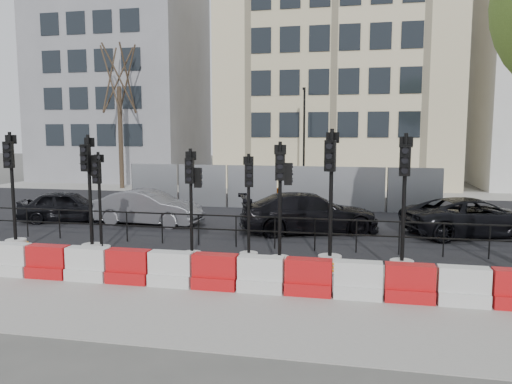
% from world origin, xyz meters
% --- Properties ---
extents(ground, '(120.00, 120.00, 0.00)m').
position_xyz_m(ground, '(0.00, 0.00, 0.00)').
color(ground, '#51514C').
rests_on(ground, ground).
extents(sidewalk_near, '(40.00, 6.00, 0.02)m').
position_xyz_m(sidewalk_near, '(0.00, -3.00, 0.01)').
color(sidewalk_near, gray).
rests_on(sidewalk_near, ground).
extents(road, '(40.00, 14.00, 0.03)m').
position_xyz_m(road, '(0.00, 7.00, 0.01)').
color(road, black).
rests_on(road, ground).
extents(sidewalk_far, '(40.00, 4.00, 0.02)m').
position_xyz_m(sidewalk_far, '(0.00, 16.00, 0.01)').
color(sidewalk_far, gray).
rests_on(sidewalk_far, ground).
extents(building_grey, '(11.00, 9.06, 14.00)m').
position_xyz_m(building_grey, '(-14.00, 21.99, 7.00)').
color(building_grey, gray).
rests_on(building_grey, ground).
extents(building_cream, '(15.00, 10.06, 18.00)m').
position_xyz_m(building_cream, '(2.00, 21.99, 9.00)').
color(building_cream, beige).
rests_on(building_cream, ground).
extents(kerb_railing, '(18.00, 0.04, 1.00)m').
position_xyz_m(kerb_railing, '(0.00, 1.20, 0.69)').
color(kerb_railing, black).
rests_on(kerb_railing, ground).
extents(heras_fencing, '(14.33, 1.72, 2.00)m').
position_xyz_m(heras_fencing, '(-0.01, 9.80, 0.68)').
color(heras_fencing, gray).
rests_on(heras_fencing, ground).
extents(lamp_post_far, '(0.12, 0.56, 6.00)m').
position_xyz_m(lamp_post_far, '(0.50, 14.98, 3.22)').
color(lamp_post_far, black).
rests_on(lamp_post_far, ground).
extents(tree_bare_far, '(2.00, 2.00, 9.00)m').
position_xyz_m(tree_bare_far, '(-11.00, 15.50, 6.65)').
color(tree_bare_far, '#473828').
rests_on(tree_bare_far, ground).
extents(barrier_row, '(16.75, 0.50, 0.80)m').
position_xyz_m(barrier_row, '(0.00, -2.80, 0.37)').
color(barrier_row, red).
rests_on(barrier_row, ground).
extents(traffic_signal_a, '(0.69, 0.69, 3.53)m').
position_xyz_m(traffic_signal_a, '(-6.07, -0.87, 0.73)').
color(traffic_signal_a, '#BBBBB7').
rests_on(traffic_signal_a, ground).
extents(traffic_signal_b, '(0.68, 0.68, 3.45)m').
position_xyz_m(traffic_signal_b, '(-3.59, -0.94, 0.82)').
color(traffic_signal_b, '#BBBBB7').
rests_on(traffic_signal_b, ground).
extents(traffic_signal_c, '(0.59, 0.59, 2.98)m').
position_xyz_m(traffic_signal_c, '(-3.35, -0.88, 0.62)').
color(traffic_signal_c, '#BBBBB7').
rests_on(traffic_signal_c, ground).
extents(traffic_signal_d, '(0.61, 0.61, 3.10)m').
position_xyz_m(traffic_signal_d, '(-0.62, -1.08, 0.74)').
color(traffic_signal_d, '#BBBBB7').
rests_on(traffic_signal_d, ground).
extents(traffic_signal_e, '(0.58, 0.58, 2.96)m').
position_xyz_m(traffic_signal_e, '(0.84, -0.77, 0.61)').
color(traffic_signal_e, '#BBBBB7').
rests_on(traffic_signal_e, ground).
extents(traffic_signal_f, '(0.65, 0.65, 3.29)m').
position_xyz_m(traffic_signal_f, '(1.74, -1.19, 0.78)').
color(traffic_signal_f, '#BBBBB7').
rests_on(traffic_signal_f, ground).
extents(traffic_signal_g, '(0.71, 0.71, 3.60)m').
position_xyz_m(traffic_signal_g, '(2.96, -0.96, 0.74)').
color(traffic_signal_g, '#BBBBB7').
rests_on(traffic_signal_g, ground).
extents(traffic_signal_h, '(0.69, 0.69, 3.50)m').
position_xyz_m(traffic_signal_h, '(4.70, -1.03, 0.72)').
color(traffic_signal_h, '#BBBBB7').
rests_on(traffic_signal_h, ground).
extents(car_a, '(3.42, 4.43, 1.24)m').
position_xyz_m(car_a, '(-7.54, 4.11, 0.62)').
color(car_a, black).
rests_on(car_a, ground).
extents(car_b, '(1.93, 4.23, 1.34)m').
position_xyz_m(car_b, '(-4.19, 4.17, 0.67)').
color(car_b, '#4F4F54').
rests_on(car_b, ground).
extents(car_c, '(4.98, 6.09, 1.41)m').
position_xyz_m(car_c, '(1.95, 3.92, 0.71)').
color(car_c, black).
rests_on(car_c, ground).
extents(car_d, '(5.36, 6.18, 1.31)m').
position_xyz_m(car_d, '(7.46, 4.55, 0.66)').
color(car_d, black).
rests_on(car_d, ground).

